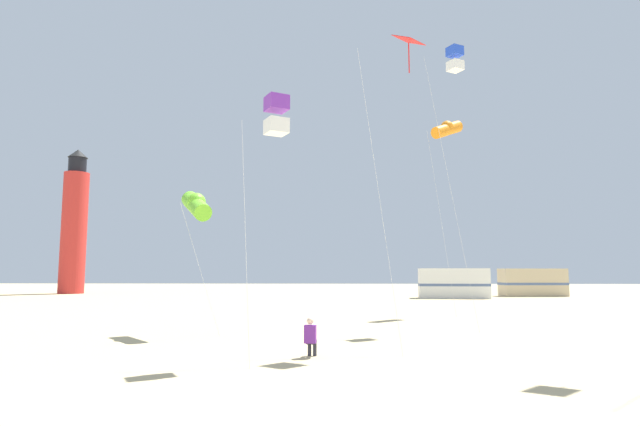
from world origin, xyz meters
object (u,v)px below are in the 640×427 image
Objects in this scene: kite_box_violet at (276,115)px; kite_diamond_scarlet at (406,53)px; kite_tube_lime at (196,205)px; rv_van_tan at (533,282)px; rv_van_white at (453,283)px; kite_tube_orange at (447,129)px; kite_flyer_standing at (311,336)px; kite_box_blue at (455,59)px; lighthouse_distant at (74,225)px.

kite_box_violet is 0.71× the size of kite_diamond_scarlet.
kite_tube_lime is 7.43m from kite_box_violet.
rv_van_tan is (17.33, 36.58, -8.73)m from kite_diamond_scarlet.
kite_diamond_scarlet is 1.64× the size of rv_van_white.
rv_van_white is (4.32, 19.44, -9.53)m from kite_tube_orange.
kite_tube_orange reaches higher than kite_flyer_standing.
rv_van_tan is (25.53, 33.33, -3.81)m from kite_tube_lime.
kite_tube_lime is at bearing -166.99° from kite_box_blue.
kite_box_violet is 12.39m from kite_box_blue.
kite_tube_orange is (12.26, 9.54, 5.72)m from kite_tube_lime.
kite_box_blue is (11.24, 2.60, 7.10)m from kite_tube_lime.
kite_tube_orange is 22.08m from rv_van_white.
kite_box_blue is 35.60m from rv_van_tan.
lighthouse_distant reaches higher than kite_tube_lime.
kite_tube_orange reaches higher than kite_diamond_scarlet.
kite_box_violet is at bearing 42.68° from kite_flyer_standing.
kite_box_blue is at bearing -121.65° from kite_flyer_standing.
kite_box_blue is at bearing 62.54° from kite_diamond_scarlet.
kite_diamond_scarlet is (-4.06, -12.79, -0.80)m from kite_tube_orange.
kite_tube_orange is 7.15m from kite_box_blue.
kite_tube_lime reaches higher than kite_flyer_standing.
kite_diamond_scarlet is 0.84× the size of kite_box_blue.
lighthouse_distant is (-29.85, 43.21, 7.22)m from kite_flyer_standing.
lighthouse_distant reaches higher than kite_tube_orange.
kite_box_blue reaches higher than kite_diamond_scarlet.
lighthouse_distant is (-36.12, 35.34, -4.47)m from kite_box_blue.
kite_box_blue reaches higher than kite_flyer_standing.
kite_box_blue is at bearing -98.37° from kite_tube_orange.
kite_tube_lime reaches higher than rv_van_tan.
kite_diamond_scarlet is at bearing -107.61° from kite_tube_orange.
rv_van_white is (8.38, 32.23, -8.73)m from kite_diamond_scarlet.
kite_tube_orange reaches higher than rv_van_tan.
rv_van_white is (11.60, 34.25, 0.78)m from kite_flyer_standing.
kite_tube_lime is 0.35× the size of lighthouse_distant.
kite_diamond_scarlet is at bearing -141.04° from kite_flyer_standing.
kite_flyer_standing is 0.15× the size of kite_box_violet.
kite_tube_orange reaches higher than kite_box_violet.
kite_tube_lime is 0.55× the size of kite_diamond_scarlet.
kite_box_violet is 37.59m from rv_van_white.
lighthouse_distant reaches higher than rv_van_white.
rv_van_tan is at bearing 61.28° from kite_box_violet.
kite_tube_lime is 45.44m from lighthouse_distant.
kite_diamond_scarlet is (3.23, 2.02, 9.51)m from kite_flyer_standing.
kite_flyer_standing is 6.57m from kite_box_violet.
rv_van_tan is (13.27, 23.79, -9.53)m from kite_tube_orange.
kite_diamond_scarlet is 34.42m from rv_van_white.
rv_van_white is (5.34, 26.38, -10.91)m from kite_box_blue.
kite_box_blue is 0.77× the size of lighthouse_distant.
kite_flyer_standing is 0.18× the size of rv_van_white.
kite_flyer_standing is 36.17m from rv_van_white.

